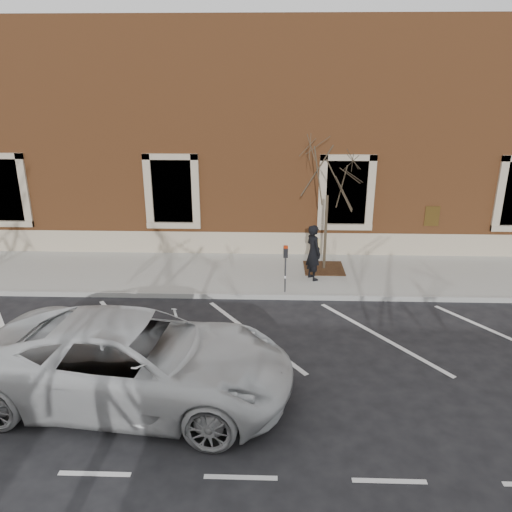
{
  "coord_description": "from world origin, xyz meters",
  "views": [
    {
      "loc": [
        0.46,
        -13.39,
        6.13
      ],
      "look_at": [
        0.0,
        0.6,
        1.1
      ],
      "focal_mm": 35.0,
      "sensor_mm": 36.0,
      "label": 1
    }
  ],
  "objects_px": {
    "man": "(313,252)",
    "parking_meter": "(286,260)",
    "sapling": "(328,174)",
    "white_truck": "(136,360)"
  },
  "relations": [
    {
      "from": "sapling",
      "to": "white_truck",
      "type": "bearing_deg",
      "value": -122.24
    },
    {
      "from": "man",
      "to": "parking_meter",
      "type": "bearing_deg",
      "value": 113.51
    },
    {
      "from": "white_truck",
      "to": "parking_meter",
      "type": "bearing_deg",
      "value": -25.4
    },
    {
      "from": "man",
      "to": "parking_meter",
      "type": "xyz_separation_m",
      "value": [
        -0.89,
        -1.07,
        0.12
      ]
    },
    {
      "from": "parking_meter",
      "to": "white_truck",
      "type": "relative_size",
      "value": 0.23
    },
    {
      "from": "sapling",
      "to": "parking_meter",
      "type": "bearing_deg",
      "value": -124.25
    },
    {
      "from": "sapling",
      "to": "white_truck",
      "type": "xyz_separation_m",
      "value": [
        -4.4,
        -6.98,
        -2.43
      ]
    },
    {
      "from": "man",
      "to": "sapling",
      "type": "xyz_separation_m",
      "value": [
        0.44,
        0.89,
        2.27
      ]
    },
    {
      "from": "man",
      "to": "white_truck",
      "type": "xyz_separation_m",
      "value": [
        -3.96,
        -6.09,
        -0.16
      ]
    },
    {
      "from": "man",
      "to": "white_truck",
      "type": "relative_size",
      "value": 0.28
    }
  ]
}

